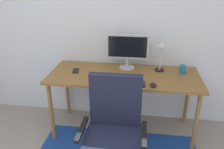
{
  "coord_description": "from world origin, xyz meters",
  "views": [
    {
      "loc": [
        0.75,
        -0.61,
        1.8
      ],
      "look_at": [
        0.45,
        1.54,
        0.86
      ],
      "focal_mm": 37.08,
      "sensor_mm": 36.0,
      "label": 1
    }
  ],
  "objects_px": {
    "coffee_cup": "(183,69)",
    "cell_phone": "(76,71)",
    "monitor": "(127,48)",
    "keyboard": "(124,83)",
    "desk": "(124,80)",
    "desk_lamp": "(161,51)",
    "office_chair": "(113,144)",
    "computer_mouse": "(153,85)"
  },
  "relations": [
    {
      "from": "desk_lamp",
      "to": "office_chair",
      "type": "distance_m",
      "value": 1.19
    },
    {
      "from": "computer_mouse",
      "to": "coffee_cup",
      "type": "distance_m",
      "value": 0.51
    },
    {
      "from": "coffee_cup",
      "to": "cell_phone",
      "type": "bearing_deg",
      "value": -175.3
    },
    {
      "from": "desk",
      "to": "keyboard",
      "type": "xyz_separation_m",
      "value": [
        0.03,
        -0.24,
        0.08
      ]
    },
    {
      "from": "desk_lamp",
      "to": "cell_phone",
      "type": "bearing_deg",
      "value": -170.79
    },
    {
      "from": "monitor",
      "to": "cell_phone",
      "type": "xyz_separation_m",
      "value": [
        -0.59,
        -0.18,
        -0.24
      ]
    },
    {
      "from": "office_chair",
      "to": "computer_mouse",
      "type": "bearing_deg",
      "value": 55.68
    },
    {
      "from": "computer_mouse",
      "to": "coffee_cup",
      "type": "xyz_separation_m",
      "value": [
        0.33,
        0.38,
        0.03
      ]
    },
    {
      "from": "coffee_cup",
      "to": "office_chair",
      "type": "relative_size",
      "value": 0.1
    },
    {
      "from": "monitor",
      "to": "desk_lamp",
      "type": "height_order",
      "value": "monitor"
    },
    {
      "from": "keyboard",
      "to": "office_chair",
      "type": "height_order",
      "value": "office_chair"
    },
    {
      "from": "keyboard",
      "to": "coffee_cup",
      "type": "height_order",
      "value": "coffee_cup"
    },
    {
      "from": "monitor",
      "to": "keyboard",
      "type": "xyz_separation_m",
      "value": [
        0.01,
        -0.44,
        -0.24
      ]
    },
    {
      "from": "monitor",
      "to": "computer_mouse",
      "type": "xyz_separation_m",
      "value": [
        0.3,
        -0.46,
        -0.23
      ]
    },
    {
      "from": "desk",
      "to": "computer_mouse",
      "type": "distance_m",
      "value": 0.43
    },
    {
      "from": "coffee_cup",
      "to": "computer_mouse",
      "type": "bearing_deg",
      "value": -131.36
    },
    {
      "from": "computer_mouse",
      "to": "desk_lamp",
      "type": "bearing_deg",
      "value": 79.61
    },
    {
      "from": "computer_mouse",
      "to": "desk_lamp",
      "type": "relative_size",
      "value": 0.29
    },
    {
      "from": "monitor",
      "to": "desk_lamp",
      "type": "bearing_deg",
      "value": -4.13
    },
    {
      "from": "desk",
      "to": "coffee_cup",
      "type": "distance_m",
      "value": 0.68
    },
    {
      "from": "cell_phone",
      "to": "monitor",
      "type": "bearing_deg",
      "value": 5.03
    },
    {
      "from": "desk",
      "to": "office_chair",
      "type": "height_order",
      "value": "office_chair"
    },
    {
      "from": "computer_mouse",
      "to": "office_chair",
      "type": "height_order",
      "value": "office_chair"
    },
    {
      "from": "office_chair",
      "to": "monitor",
      "type": "bearing_deg",
      "value": 87.51
    },
    {
      "from": "monitor",
      "to": "cell_phone",
      "type": "relative_size",
      "value": 3.49
    },
    {
      "from": "desk_lamp",
      "to": "coffee_cup",
      "type": "bearing_deg",
      "value": -12.54
    },
    {
      "from": "desk_lamp",
      "to": "office_chair",
      "type": "height_order",
      "value": "desk_lamp"
    },
    {
      "from": "coffee_cup",
      "to": "desk_lamp",
      "type": "distance_m",
      "value": 0.32
    },
    {
      "from": "monitor",
      "to": "keyboard",
      "type": "bearing_deg",
      "value": -89.21
    },
    {
      "from": "desk",
      "to": "office_chair",
      "type": "xyz_separation_m",
      "value": [
        -0.02,
        -0.77,
        -0.29
      ]
    },
    {
      "from": "desk",
      "to": "keyboard",
      "type": "height_order",
      "value": "keyboard"
    },
    {
      "from": "desk",
      "to": "desk_lamp",
      "type": "bearing_deg",
      "value": 23.28
    },
    {
      "from": "monitor",
      "to": "keyboard",
      "type": "height_order",
      "value": "monitor"
    },
    {
      "from": "monitor",
      "to": "coffee_cup",
      "type": "distance_m",
      "value": 0.67
    },
    {
      "from": "desk",
      "to": "office_chair",
      "type": "bearing_deg",
      "value": -91.13
    },
    {
      "from": "keyboard",
      "to": "cell_phone",
      "type": "xyz_separation_m",
      "value": [
        -0.59,
        0.26,
        -0.0
      ]
    },
    {
      "from": "keyboard",
      "to": "desk_lamp",
      "type": "xyz_separation_m",
      "value": [
        0.38,
        0.42,
        0.23
      ]
    },
    {
      "from": "cell_phone",
      "to": "desk",
      "type": "bearing_deg",
      "value": -14.13
    },
    {
      "from": "cell_phone",
      "to": "desk_lamp",
      "type": "distance_m",
      "value": 1.01
    },
    {
      "from": "keyboard",
      "to": "desk_lamp",
      "type": "height_order",
      "value": "desk_lamp"
    },
    {
      "from": "desk",
      "to": "computer_mouse",
      "type": "height_order",
      "value": "computer_mouse"
    },
    {
      "from": "cell_phone",
      "to": "computer_mouse",
      "type": "bearing_deg",
      "value": -29.93
    }
  ]
}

